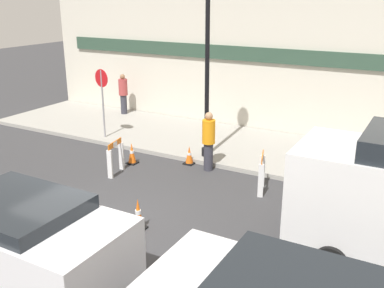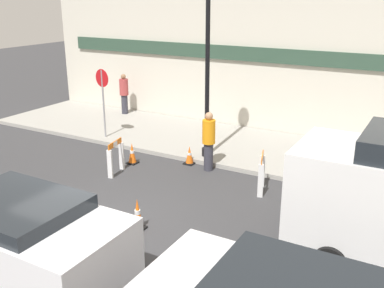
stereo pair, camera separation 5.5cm
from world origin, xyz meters
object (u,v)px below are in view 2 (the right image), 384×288
streetlamp_post (208,34)px  person_worker (209,140)px  person_pedestrian (124,93)px  parked_car_1 (18,236)px  stop_sign (103,92)px

streetlamp_post → person_worker: (0.44, -0.72, -2.84)m
person_pedestrian → parked_car_1: size_ratio=0.42×
stop_sign → person_pedestrian: size_ratio=1.44×
person_worker → parked_car_1: (-0.36, -6.29, -0.00)m
streetlamp_post → parked_car_1: bearing=-89.4°
person_worker → person_pedestrian: (-5.72, 3.55, 0.08)m
streetlamp_post → parked_car_1: size_ratio=1.45×
person_worker → person_pedestrian: 6.73m
person_worker → parked_car_1: person_worker is taller
person_worker → parked_car_1: 6.30m
streetlamp_post → parked_car_1: 7.57m
person_worker → stop_sign: bearing=-94.8°
parked_car_1 → stop_sign: bearing=119.7°
streetlamp_post → stop_sign: streetlamp_post is taller
stop_sign → person_pedestrian: 3.25m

